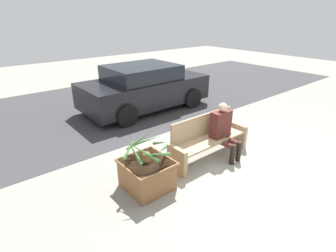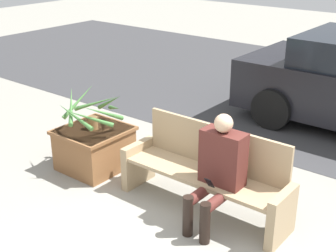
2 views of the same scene
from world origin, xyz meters
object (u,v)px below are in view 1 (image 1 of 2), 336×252
Objects in this scene: potted_plant at (146,148)px; parked_car at (144,87)px; bench at (208,138)px; planter_box at (147,173)px; person_seated at (223,128)px.

parked_car is at bearing 56.01° from potted_plant.
parked_car is (0.72, 3.35, 0.27)m from bench.
potted_plant is at bearing -176.57° from bench.
potted_plant reaches higher than bench.
potted_plant is (-1.60, -0.10, 0.35)m from bench.
bench is at bearing -102.15° from parked_car.
planter_box is at bearing -176.59° from bench.
bench is at bearing 3.43° from potted_plant.
person_seated is at bearing -2.73° from potted_plant.
bench is 1.64m from potted_plant.
person_seated is (0.25, -0.18, 0.21)m from bench.
parked_car is at bearing 55.93° from planter_box.
planter_box is at bearing -124.07° from parked_car.
planter_box is at bearing 178.53° from potted_plant.
potted_plant is (0.01, -0.00, 0.49)m from planter_box.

